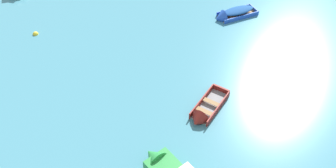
# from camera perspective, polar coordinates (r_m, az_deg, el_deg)

# --- Properties ---
(rowboat_maroon_back_row_right) EXTENTS (2.45, 3.72, 1.12)m
(rowboat_maroon_back_row_right) POSITION_cam_1_polar(r_m,az_deg,el_deg) (22.88, 5.37, -4.51)
(rowboat_maroon_back_row_right) COLOR gray
(rowboat_maroon_back_row_right) RESTS_ON ground_plane
(rowboat_blue_outer_right) EXTENTS (3.76, 3.06, 1.19)m
(rowboat_blue_outer_right) POSITION_cam_1_polar(r_m,az_deg,el_deg) (31.41, 9.56, 10.40)
(rowboat_blue_outer_right) COLOR #99754C
(rowboat_blue_outer_right) RESTS_ON ground_plane
(mooring_buoy_trailing) EXTENTS (0.43, 0.43, 0.43)m
(mooring_buoy_trailing) POSITION_cam_1_polar(r_m,az_deg,el_deg) (30.95, -19.46, 7.15)
(mooring_buoy_trailing) COLOR yellow
(mooring_buoy_trailing) RESTS_ON ground_plane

